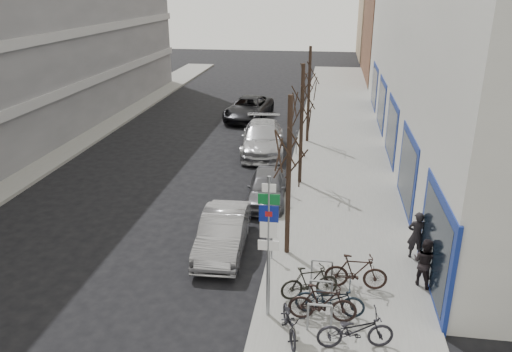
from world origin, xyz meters
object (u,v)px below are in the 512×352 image
(lane_car, at_px, (249,108))
(parked_car_back, at_px, (262,138))
(tree_near, at_px, (290,139))
(meter_front, at_px, (272,237))
(bike_far_inner, at_px, (356,272))
(bike_near_left, at_px, (290,319))
(bike_mid_inner, at_px, (310,282))
(bike_far_curb, at_px, (356,327))
(pedestrian_far, at_px, (425,262))
(bike_rack, at_px, (321,290))
(bike_mid_curb, at_px, (330,296))
(tree_mid, at_px, (302,96))
(bike_near_right, at_px, (323,303))
(pedestrian_near, at_px, (417,235))
(meter_back, at_px, (297,140))
(highway_sign_pole, at_px, (269,240))
(meter_mid, at_px, (287,177))
(parked_car_front, at_px, (223,232))
(tree_far, at_px, (310,72))

(lane_car, bearing_deg, parked_car_back, -68.23)
(tree_near, height_order, meter_front, tree_near)
(meter_front, xyz_separation_m, bike_far_inner, (2.65, -1.36, -0.20))
(bike_far_inner, bearing_deg, bike_near_left, 143.91)
(bike_mid_inner, relative_size, bike_far_curb, 0.90)
(bike_far_curb, relative_size, pedestrian_far, 1.25)
(bike_rack, xyz_separation_m, bike_mid_curb, (0.26, -0.34, 0.07))
(bike_mid_inner, relative_size, bike_far_inner, 0.93)
(bike_far_curb, distance_m, bike_far_inner, 2.62)
(tree_mid, relative_size, bike_near_right, 2.97)
(bike_near_left, height_order, bike_mid_curb, bike_mid_curb)
(bike_far_inner, relative_size, pedestrian_near, 1.14)
(parked_car_back, bearing_deg, bike_far_curb, -80.27)
(bike_rack, height_order, meter_front, meter_front)
(tree_near, relative_size, tree_mid, 1.00)
(parked_car_back, bearing_deg, pedestrian_near, -64.86)
(bike_near_right, bearing_deg, bike_mid_inner, 21.26)
(bike_far_inner, bearing_deg, lane_car, 17.16)
(meter_back, xyz_separation_m, bike_far_curb, (2.54, -14.97, -0.18))
(highway_sign_pole, relative_size, meter_mid, 3.31)
(bike_far_curb, bearing_deg, parked_car_front, 32.79)
(tree_near, distance_m, lane_car, 18.86)
(meter_front, relative_size, bike_mid_curb, 0.67)
(bike_mid_curb, relative_size, pedestrian_far, 1.23)
(highway_sign_pole, bearing_deg, tree_far, 89.31)
(bike_mid_inner, relative_size, pedestrian_far, 1.12)
(meter_back, bearing_deg, pedestrian_near, -65.55)
(meter_front, bearing_deg, meter_back, 90.00)
(pedestrian_far, bearing_deg, bike_near_right, 77.45)
(tree_mid, xyz_separation_m, bike_near_left, (0.46, -10.81, -3.44))
(meter_front, xyz_separation_m, parked_car_back, (-1.88, 11.50, -0.12))
(pedestrian_near, bearing_deg, meter_mid, -45.70)
(bike_near_right, distance_m, bike_mid_curb, 0.36)
(meter_back, height_order, lane_car, lane_car)
(parked_car_back, bearing_deg, pedestrian_far, -68.34)
(bike_far_curb, height_order, parked_car_back, parked_car_back)
(meter_front, relative_size, bike_mid_inner, 0.74)
(bike_near_left, bearing_deg, bike_rack, 47.36)
(meter_mid, distance_m, meter_back, 5.50)
(lane_car, xyz_separation_m, pedestrian_far, (8.45, -19.42, 0.17))
(tree_near, height_order, parked_car_front, tree_near)
(bike_near_right, bearing_deg, meter_front, 29.38)
(tree_far, height_order, meter_front, tree_far)
(highway_sign_pole, xyz_separation_m, lane_car, (-4.05, 21.57, -1.71))
(meter_front, xyz_separation_m, pedestrian_far, (4.65, -0.86, 0.00))
(highway_sign_pole, bearing_deg, bike_far_curb, -22.85)
(lane_car, bearing_deg, meter_mid, -67.19)
(parked_car_back, xyz_separation_m, pedestrian_near, (6.53, -10.72, 0.16))
(bike_far_curb, relative_size, bike_far_inner, 1.03)
(bike_mid_inner, bearing_deg, bike_near_right, -179.29)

